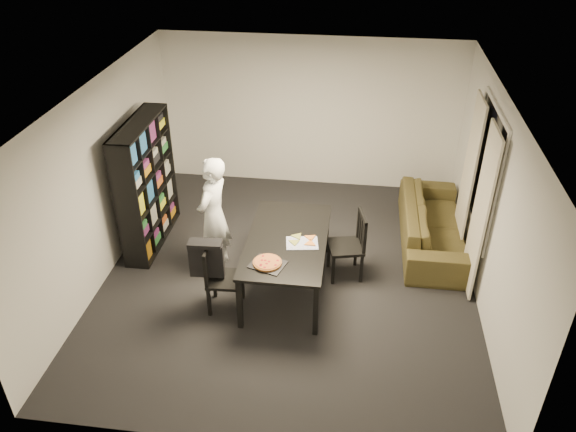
# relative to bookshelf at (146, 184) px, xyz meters

# --- Properties ---
(room) EXTENTS (5.01, 5.51, 2.61)m
(room) POSITION_rel_bookshelf_xyz_m (2.16, -0.60, 0.35)
(room) COLOR black
(room) RESTS_ON ground
(window_pane) EXTENTS (0.02, 1.40, 1.60)m
(window_pane) POSITION_rel_bookshelf_xyz_m (4.64, -0.00, 0.55)
(window_pane) COLOR black
(window_pane) RESTS_ON room
(window_frame) EXTENTS (0.03, 1.52, 1.72)m
(window_frame) POSITION_rel_bookshelf_xyz_m (4.64, -0.00, 0.55)
(window_frame) COLOR white
(window_frame) RESTS_ON room
(curtain_left) EXTENTS (0.03, 0.70, 2.25)m
(curtain_left) POSITION_rel_bookshelf_xyz_m (4.56, -0.52, 0.20)
(curtain_left) COLOR beige
(curtain_left) RESTS_ON room
(curtain_right) EXTENTS (0.03, 0.70, 2.25)m
(curtain_right) POSITION_rel_bookshelf_xyz_m (4.56, 0.52, 0.20)
(curtain_right) COLOR beige
(curtain_right) RESTS_ON room
(bookshelf) EXTENTS (0.35, 1.50, 1.90)m
(bookshelf) POSITION_rel_bookshelf_xyz_m (0.00, 0.00, 0.00)
(bookshelf) COLOR black
(bookshelf) RESTS_ON room
(dining_table) EXTENTS (1.02, 1.84, 0.77)m
(dining_table) POSITION_rel_bookshelf_xyz_m (2.16, -0.85, -0.25)
(dining_table) COLOR black
(dining_table) RESTS_ON room
(chair_left) EXTENTS (0.45, 0.45, 0.93)m
(chair_left) POSITION_rel_bookshelf_xyz_m (1.35, -1.37, -0.42)
(chair_left) COLOR black
(chair_left) RESTS_ON room
(chair_right) EXTENTS (0.54, 0.54, 0.96)m
(chair_right) POSITION_rel_bookshelf_xyz_m (3.00, -0.47, -0.40)
(chair_right) COLOR black
(chair_right) RESTS_ON room
(draped_jacket) EXTENTS (0.43, 0.20, 0.51)m
(draped_jacket) POSITION_rel_bookshelf_xyz_m (1.23, -1.38, -0.19)
(draped_jacket) COLOR black
(draped_jacket) RESTS_ON chair_left
(person) EXTENTS (0.54, 0.69, 1.69)m
(person) POSITION_rel_bookshelf_xyz_m (1.12, -0.54, -0.11)
(person) COLOR white
(person) RESTS_ON room
(baking_tray) EXTENTS (0.48, 0.43, 0.01)m
(baking_tray) POSITION_rel_bookshelf_xyz_m (2.00, -1.43, -0.18)
(baking_tray) COLOR black
(baking_tray) RESTS_ON dining_table
(pepperoni_pizza) EXTENTS (0.35, 0.35, 0.03)m
(pepperoni_pizza) POSITION_rel_bookshelf_xyz_m (1.99, -1.42, -0.16)
(pepperoni_pizza) COLOR brown
(pepperoni_pizza) RESTS_ON dining_table
(kitchen_towel) EXTENTS (0.44, 0.36, 0.01)m
(kitchen_towel) POSITION_rel_bookshelf_xyz_m (2.36, -0.93, -0.18)
(kitchen_towel) COLOR silver
(kitchen_towel) RESTS_ON dining_table
(pizza_slices) EXTENTS (0.44, 0.40, 0.01)m
(pizza_slices) POSITION_rel_bookshelf_xyz_m (2.36, -0.86, -0.17)
(pizza_slices) COLOR gold
(pizza_slices) RESTS_ON dining_table
(sofa) EXTENTS (0.88, 2.26, 0.66)m
(sofa) POSITION_rel_bookshelf_xyz_m (4.17, 0.45, -0.62)
(sofa) COLOR #393617
(sofa) RESTS_ON room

